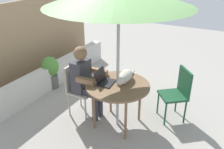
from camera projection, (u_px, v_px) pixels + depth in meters
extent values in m
plane|color=gray|center=(117.00, 124.00, 3.95)|extent=(14.00, 14.00, 0.00)
cube|color=#937756|center=(5.00, 50.00, 4.62)|extent=(5.31, 0.08, 1.75)
cube|color=beige|center=(34.00, 86.00, 4.62)|extent=(4.78, 0.20, 0.49)
cylinder|color=brown|center=(118.00, 85.00, 3.64)|extent=(0.99, 0.99, 0.03)
cylinder|color=brown|center=(111.00, 94.00, 4.13)|extent=(0.04, 0.04, 0.71)
cylinder|color=brown|center=(94.00, 110.00, 3.70)|extent=(0.04, 0.04, 0.71)
cylinder|color=brown|center=(126.00, 120.00, 3.46)|extent=(0.04, 0.04, 0.71)
cylinder|color=brown|center=(140.00, 102.00, 3.90)|extent=(0.04, 0.04, 0.71)
cylinder|color=#B7B7BC|center=(118.00, 67.00, 3.51)|extent=(0.04, 0.04, 2.05)
cube|color=#B2A899|center=(82.00, 91.00, 4.05)|extent=(0.40, 0.40, 0.04)
cube|color=#B2A899|center=(73.00, 76.00, 4.02)|extent=(0.40, 0.04, 0.44)
cylinder|color=#B2A899|center=(81.00, 96.00, 4.36)|extent=(0.03, 0.03, 0.43)
cylinder|color=#B2A899|center=(69.00, 105.00, 4.09)|extent=(0.03, 0.03, 0.43)
cylinder|color=#B2A899|center=(86.00, 110.00, 3.94)|extent=(0.03, 0.03, 0.43)
cylinder|color=#B2A899|center=(96.00, 100.00, 4.21)|extent=(0.03, 0.03, 0.43)
cube|color=#194C2D|center=(173.00, 96.00, 3.91)|extent=(0.56, 0.56, 0.04)
cube|color=#194C2D|center=(185.00, 82.00, 3.83)|extent=(0.34, 0.28, 0.44)
cylinder|color=#194C2D|center=(185.00, 112.00, 3.88)|extent=(0.03, 0.03, 0.43)
cylinder|color=#194C2D|center=(176.00, 101.00, 4.19)|extent=(0.03, 0.03, 0.43)
cylinder|color=#194C2D|center=(158.00, 103.00, 4.13)|extent=(0.03, 0.03, 0.43)
cylinder|color=#194C2D|center=(165.00, 114.00, 3.83)|extent=(0.03, 0.03, 0.43)
cube|color=#3F3F47|center=(81.00, 76.00, 3.92)|extent=(0.34, 0.20, 0.54)
sphere|color=#936B4C|center=(80.00, 53.00, 3.74)|extent=(0.22, 0.22, 0.22)
cube|color=#383842|center=(87.00, 92.00, 3.89)|extent=(0.12, 0.30, 0.12)
cylinder|color=#383842|center=(95.00, 108.00, 3.95)|extent=(0.10, 0.10, 0.46)
cube|color=#383842|center=(92.00, 87.00, 4.02)|extent=(0.12, 0.30, 0.12)
cylinder|color=#383842|center=(100.00, 104.00, 4.08)|extent=(0.10, 0.10, 0.46)
cube|color=#936B4C|center=(85.00, 81.00, 3.65)|extent=(0.08, 0.32, 0.08)
cube|color=#936B4C|center=(99.00, 71.00, 3.97)|extent=(0.08, 0.32, 0.08)
cube|color=black|center=(106.00, 83.00, 3.67)|extent=(0.32, 0.24, 0.02)
cube|color=black|center=(100.00, 75.00, 3.66)|extent=(0.30, 0.08, 0.20)
cube|color=black|center=(100.00, 75.00, 3.66)|extent=(0.30, 0.08, 0.20)
ellipsoid|color=silver|center=(125.00, 76.00, 3.71)|extent=(0.42, 0.24, 0.17)
sphere|color=silver|center=(121.00, 81.00, 3.51)|extent=(0.11, 0.11, 0.11)
ellipsoid|color=white|center=(123.00, 81.00, 3.64)|extent=(0.13, 0.13, 0.09)
cylinder|color=silver|center=(132.00, 73.00, 3.96)|extent=(0.18, 0.06, 0.04)
cone|color=silver|center=(119.00, 78.00, 3.50)|extent=(0.04, 0.04, 0.03)
cone|color=silver|center=(123.00, 78.00, 3.48)|extent=(0.04, 0.04, 0.03)
cylinder|color=#595654|center=(52.00, 81.00, 5.04)|extent=(0.28, 0.28, 0.30)
ellipsoid|color=#4C8C38|center=(50.00, 67.00, 4.89)|extent=(0.36, 0.36, 0.43)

